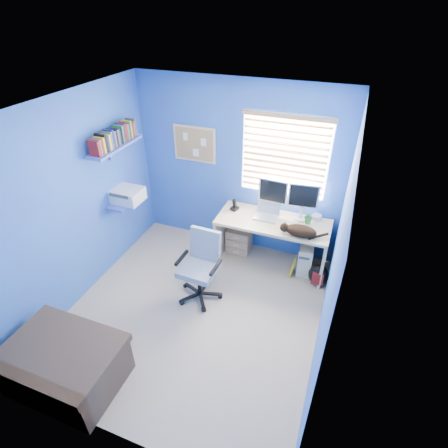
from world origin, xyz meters
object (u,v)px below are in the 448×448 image
at_px(laptop, 267,211).
at_px(office_chair, 201,274).
at_px(cat, 301,231).
at_px(desk, 271,243).
at_px(tower_pc, 306,256).

relative_size(laptop, office_chair, 0.36).
bearing_deg(laptop, cat, -25.02).
distance_m(desk, office_chair, 1.17).
bearing_deg(laptop, desk, -21.12).
bearing_deg(office_chair, tower_pc, 40.14).
height_order(laptop, office_chair, laptop).
bearing_deg(cat, desk, 148.47).
bearing_deg(tower_pc, office_chair, -143.84).
relative_size(laptop, tower_pc, 0.73).
xyz_separation_m(desk, office_chair, (-0.69, -0.95, -0.02)).
height_order(laptop, tower_pc, laptop).
bearing_deg(cat, tower_pc, 67.29).
distance_m(cat, tower_pc, 0.65).
bearing_deg(office_chair, laptop, 60.35).
bearing_deg(laptop, tower_pc, 1.81).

